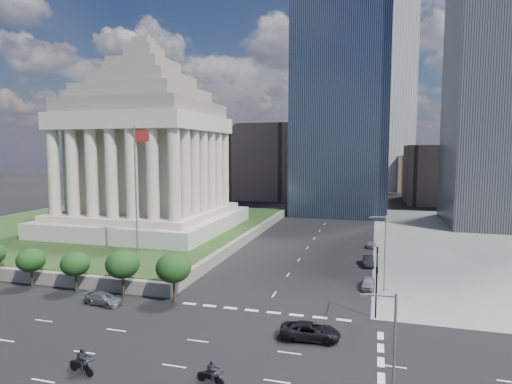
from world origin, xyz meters
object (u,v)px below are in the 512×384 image
(flagpole, at_px, (137,186))
(street_lamp_south, at_px, (391,364))
(traffic_signal_ne, at_px, (377,276))
(parked_sedan_far, at_px, (371,244))
(street_lamp_north, at_px, (384,249))
(pickup_truck, at_px, (310,331))
(motorcycle_lead, at_px, (210,372))
(parked_sedan_near, at_px, (368,283))
(war_memorial, at_px, (146,135))
(motorcycle_trail, at_px, (81,361))
(suv_grey, at_px, (104,299))
(parked_sedan_mid, at_px, (368,261))

(flagpole, bearing_deg, street_lamp_south, -40.47)
(traffic_signal_ne, xyz_separation_m, parked_sedan_far, (-1.00, 36.93, -4.64))
(street_lamp_north, bearing_deg, pickup_truck, -112.60)
(pickup_truck, xyz_separation_m, motorcycle_lead, (-6.34, -10.09, 0.14))
(parked_sedan_near, bearing_deg, war_memorial, 155.65)
(traffic_signal_ne, xyz_separation_m, motorcycle_trail, (-23.29, -16.89, -4.18))
(flagpole, bearing_deg, suv_grey, -76.65)
(pickup_truck, xyz_separation_m, suv_grey, (-25.12, 2.69, -0.11))
(war_memorial, relative_size, street_lamp_north, 3.90)
(war_memorial, relative_size, parked_sedan_mid, 8.49)
(parked_sedan_mid, height_order, parked_sedan_far, parked_sedan_mid)
(flagpole, relative_size, street_lamp_south, 2.00)
(street_lamp_north, xyz_separation_m, motorcycle_lead, (-13.29, -26.78, -4.71))
(street_lamp_south, relative_size, suv_grey, 2.08)
(flagpole, height_order, parked_sedan_far, flagpole)
(motorcycle_trail, bearing_deg, parked_sedan_near, 67.32)
(street_lamp_north, bearing_deg, parked_sedan_mid, 99.43)
(traffic_signal_ne, bearing_deg, street_lamp_south, -87.59)
(street_lamp_south, relative_size, parked_sedan_mid, 2.18)
(street_lamp_north, distance_m, pickup_truck, 18.72)
(motorcycle_trail, bearing_deg, motorcycle_lead, 22.32)
(parked_sedan_mid, bearing_deg, pickup_truck, -103.76)
(parked_sedan_mid, relative_size, parked_sedan_far, 1.28)
(street_lamp_south, bearing_deg, street_lamp_north, 90.00)
(street_lamp_north, distance_m, motorcycle_trail, 37.38)
(suv_grey, xyz_separation_m, parked_sedan_far, (30.24, 39.63, -0.09))
(pickup_truck, bearing_deg, parked_sedan_near, -22.48)
(motorcycle_lead, bearing_deg, war_memorial, 138.48)
(war_memorial, height_order, parked_sedan_near, war_memorial)
(suv_grey, distance_m, parked_sedan_mid, 39.94)
(war_memorial, xyz_separation_m, street_lamp_north, (47.33, -23.00, -15.74))
(traffic_signal_ne, relative_size, suv_grey, 1.66)
(parked_sedan_near, xyz_separation_m, parked_sedan_far, (0.00, 24.86, -0.12))
(street_lamp_north, distance_m, suv_grey, 35.35)
(pickup_truck, distance_m, parked_sedan_near, 18.19)
(traffic_signal_ne, bearing_deg, pickup_truck, -138.65)
(parked_sedan_near, bearing_deg, street_lamp_south, -85.01)
(flagpole, distance_m, pickup_truck, 34.54)
(parked_sedan_far, bearing_deg, motorcycle_trail, -107.62)
(street_lamp_south, bearing_deg, parked_sedan_mid, 92.71)
(parked_sedan_mid, relative_size, motorcycle_lead, 1.80)
(pickup_truck, relative_size, suv_grey, 1.21)
(street_lamp_south, bearing_deg, motorcycle_trail, 173.36)
(traffic_signal_ne, relative_size, motorcycle_lead, 3.13)
(parked_sedan_far, distance_m, motorcycle_lead, 53.65)
(flagpole, height_order, motorcycle_lead, flagpole)
(street_lamp_north, relative_size, parked_sedan_mid, 2.18)
(flagpole, xyz_separation_m, street_lamp_south, (35.16, -30.00, -7.45))
(street_lamp_south, xyz_separation_m, motorcycle_trail, (-24.12, 2.81, -4.59))
(street_lamp_north, height_order, suv_grey, street_lamp_north)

